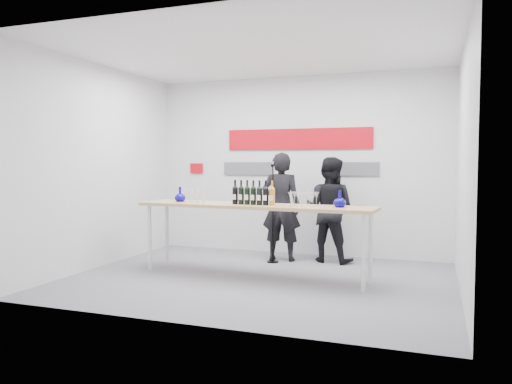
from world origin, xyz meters
TOP-DOWN VIEW (x-y plane):
  - ground at (0.00, 0.00)m, footprint 5.00×5.00m
  - back_wall at (0.00, 2.00)m, footprint 5.00×0.04m
  - signage at (-0.06, 1.97)m, footprint 3.38×0.02m
  - tasting_table at (-0.11, 0.11)m, footprint 3.33×0.87m
  - wine_bottles at (-0.09, 0.05)m, footprint 0.62×0.11m
  - decanter_left at (-1.28, 0.21)m, footprint 0.16×0.16m
  - decanter_right at (1.06, 0.06)m, footprint 0.16×0.16m
  - glasses_left at (-1.03, 0.16)m, footprint 0.27×0.24m
  - glasses_right at (0.59, 0.06)m, footprint 0.37×0.24m
  - presenter_left at (-0.09, 1.32)m, footprint 0.66×0.47m
  - presenter_right at (0.65, 1.49)m, footprint 0.89×0.74m
  - mic_stand at (-0.16, 1.12)m, footprint 0.18×0.18m

SIDE VIEW (x-z plane):
  - ground at x=0.00m, z-range 0.00..0.00m
  - mic_stand at x=-0.16m, z-range -0.30..1.23m
  - presenter_right at x=0.65m, z-range 0.00..1.64m
  - presenter_left at x=-0.09m, z-range 0.00..1.71m
  - tasting_table at x=-0.11m, z-range 0.42..1.41m
  - glasses_left at x=-1.03m, z-range 0.99..1.17m
  - glasses_right at x=0.59m, z-range 0.99..1.17m
  - decanter_left at x=-1.28m, z-range 0.99..1.20m
  - decanter_right at x=1.06m, z-range 0.99..1.20m
  - wine_bottles at x=-0.09m, z-range 0.99..1.32m
  - back_wall at x=0.00m, z-range 0.00..3.00m
  - signage at x=-0.06m, z-range 1.41..2.20m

